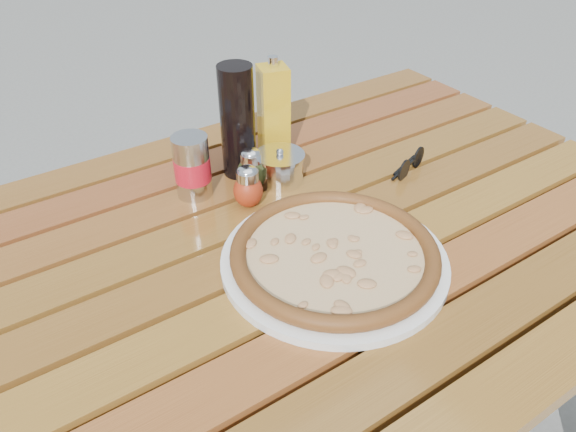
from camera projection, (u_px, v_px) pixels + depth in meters
table at (294, 270)px, 1.00m from camera, size 1.40×0.90×0.75m
plate at (334, 261)px, 0.89m from camera, size 0.47×0.47×0.01m
pizza at (335, 253)px, 0.88m from camera, size 0.46×0.46×0.03m
pepper_shaker at (248, 187)px, 1.01m from camera, size 0.07×0.07×0.08m
oregano_shaker at (251, 169)px, 1.06m from camera, size 0.06×0.06×0.08m
dark_bottle at (238, 122)px, 1.06m from camera, size 0.07×0.07×0.22m
soda_can at (192, 167)px, 1.02m from camera, size 0.09×0.09×0.12m
olive_oil_cruet at (274, 112)px, 1.13m from camera, size 0.07×0.07×0.21m
parmesan_tin at (280, 167)px, 1.08m from camera, size 0.13×0.13×0.07m
sunglasses at (410, 164)px, 1.12m from camera, size 0.11×0.06×0.04m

